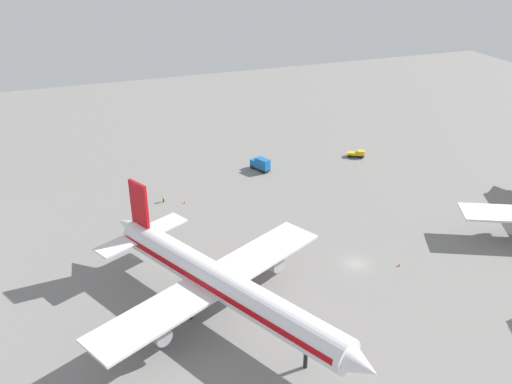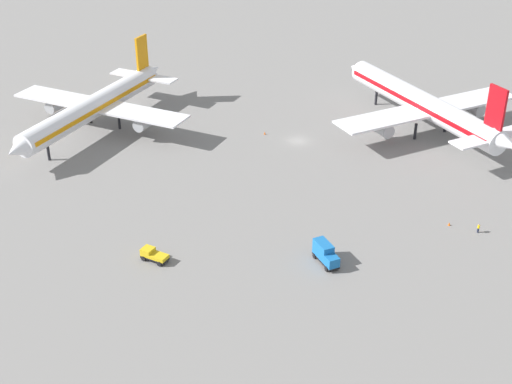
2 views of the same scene
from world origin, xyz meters
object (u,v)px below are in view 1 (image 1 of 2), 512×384
object	(u,v)px
safety_cone_near_gate	(185,202)
airplane_at_gate	(221,283)
catering_truck	(261,164)
safety_cone_mid_apron	(399,265)
pushback_tractor	(357,154)
ground_crew_worker	(163,198)

from	to	relation	value
safety_cone_near_gate	airplane_at_gate	bearing A→B (deg)	-4.55
catering_truck	safety_cone_mid_apron	world-z (taller)	catering_truck
airplane_at_gate	safety_cone_mid_apron	bearing A→B (deg)	66.51
pushback_tractor	ground_crew_worker	size ratio (longest dim) A/B	2.86
ground_crew_worker	safety_cone_near_gate	xyz separation A→B (m)	(2.25, 4.33, -0.55)
ground_crew_worker	safety_cone_mid_apron	xyz separation A→B (m)	(40.17, 35.71, -0.55)
airplane_at_gate	catering_truck	size ratio (longest dim) A/B	8.77
airplane_at_gate	pushback_tractor	size ratio (longest dim) A/B	10.81
pushback_tractor	safety_cone_near_gate	size ratio (longest dim) A/B	7.95
ground_crew_worker	safety_cone_mid_apron	size ratio (longest dim) A/B	2.78
pushback_tractor	safety_cone_mid_apron	bearing A→B (deg)	-81.81
pushback_tractor	ground_crew_worker	bearing A→B (deg)	-142.48
catering_truck	ground_crew_worker	size ratio (longest dim) A/B	3.52
pushback_tractor	catering_truck	distance (m)	27.29
ground_crew_worker	safety_cone_near_gate	distance (m)	4.91
airplane_at_gate	pushback_tractor	world-z (taller)	airplane_at_gate
airplane_at_gate	catering_truck	distance (m)	57.44
safety_cone_near_gate	safety_cone_mid_apron	size ratio (longest dim) A/B	1.00
airplane_at_gate	safety_cone_near_gate	size ratio (longest dim) A/B	85.99
ground_crew_worker	safety_cone_mid_apron	distance (m)	53.75
airplane_at_gate	ground_crew_worker	distance (m)	42.71
airplane_at_gate	catering_truck	xyz separation A→B (m)	(-51.24, 25.57, -4.48)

